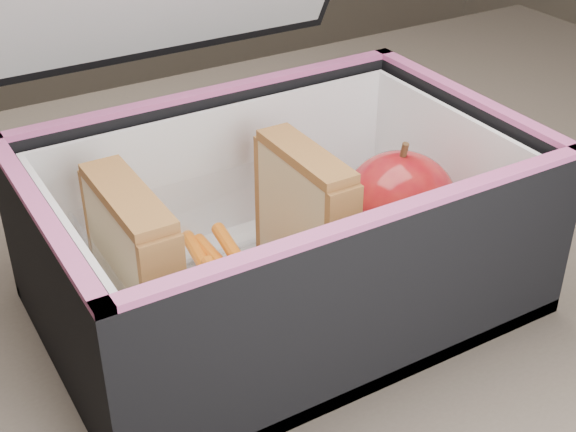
# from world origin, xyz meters

# --- Properties ---
(kitchen_table) EXTENTS (1.20, 0.80, 0.75)m
(kitchen_table) POSITION_xyz_m (0.00, 0.00, 0.66)
(kitchen_table) COLOR #61544A
(kitchen_table) RESTS_ON ground
(lunch_bag) EXTENTS (0.32, 0.32, 0.31)m
(lunch_bag) POSITION_xyz_m (-0.08, -0.04, 0.82)
(lunch_bag) COLOR black
(lunch_bag) RESTS_ON kitchen_table
(plastic_tub) EXTENTS (0.17, 0.12, 0.07)m
(plastic_tub) POSITION_xyz_m (-0.12, -0.05, 0.80)
(plastic_tub) COLOR white
(plastic_tub) RESTS_ON lunch_bag
(sandwich_left) EXTENTS (0.03, 0.10, 0.11)m
(sandwich_left) POSITION_xyz_m (-0.18, -0.05, 0.82)
(sandwich_left) COLOR #DCBC87
(sandwich_left) RESTS_ON plastic_tub
(sandwich_right) EXTENTS (0.03, 0.09, 0.10)m
(sandwich_right) POSITION_xyz_m (-0.06, -0.05, 0.82)
(sandwich_right) COLOR #DCBC87
(sandwich_right) RESTS_ON plastic_tub
(carrot_sticks) EXTENTS (0.05, 0.13, 0.03)m
(carrot_sticks) POSITION_xyz_m (-0.12, -0.05, 0.79)
(carrot_sticks) COLOR orange
(carrot_sticks) RESTS_ON plastic_tub
(paper_napkin) EXTENTS (0.08, 0.09, 0.01)m
(paper_napkin) POSITION_xyz_m (0.02, -0.05, 0.77)
(paper_napkin) COLOR white
(paper_napkin) RESTS_ON lunch_bag
(red_apple) EXTENTS (0.09, 0.09, 0.09)m
(red_apple) POSITION_xyz_m (0.02, -0.06, 0.81)
(red_apple) COLOR maroon
(red_apple) RESTS_ON paper_napkin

